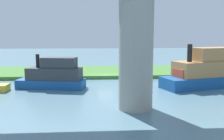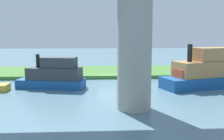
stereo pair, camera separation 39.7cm
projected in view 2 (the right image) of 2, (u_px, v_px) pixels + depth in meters
The scene contains 7 objects.
ground_plane at pixel (107, 79), 38.25m from camera, with size 160.00×160.00×0.00m, color slate.
grassy_bank at pixel (105, 72), 44.15m from camera, with size 80.00×12.00×0.50m, color #427533.
bridge_pylon at pixel (135, 48), 22.58m from camera, with size 2.88×2.88×10.50m, color #9E998E.
person_on_bank at pixel (134, 68), 41.35m from camera, with size 0.48×0.48×1.39m.
mooring_post at pixel (81, 71), 39.68m from camera, with size 0.20×0.20×0.81m, color brown.
skiff_small at pixel (206, 71), 32.36m from camera, with size 10.73×6.24×5.20m.
houseboat_blue at pixel (53, 76), 32.00m from camera, with size 8.22×4.14×4.02m.
Camera 2 is at (1.52, 37.71, 6.44)m, focal length 43.52 mm.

